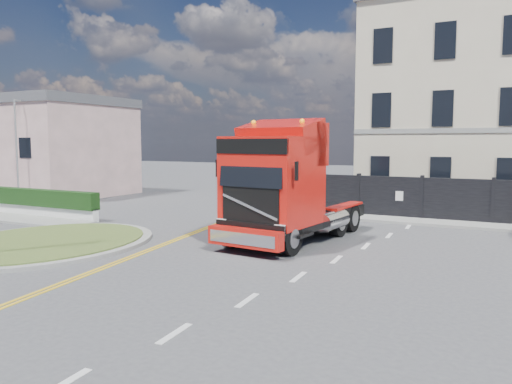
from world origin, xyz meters
The scene contains 11 objects.
ground centered at (0.00, 0.00, 0.00)m, with size 120.00×120.00×0.00m, color #424244.
traffic_island centered at (-7.00, -3.00, 0.08)m, with size 6.80×6.80×0.17m.
hedge_wall centered at (-13.00, 1.50, 0.74)m, with size 8.00×0.55×1.35m.
pavement_side centered at (-13.00, 0.40, 0.05)m, with size 8.50×1.80×0.10m, color gray.
seaside_bldg_pink centered at (-20.00, 9.00, 3.00)m, with size 8.00×8.00×6.00m, color beige.
seaside_bldg_cream centered at (-28.00, 11.00, 2.50)m, with size 9.00×8.00×5.00m, color silver.
hoarding_fence centered at (6.55, 9.00, 1.00)m, with size 18.80×0.25×2.00m.
georgian_building centered at (6.00, 16.50, 5.77)m, with size 12.30×10.30×12.80m.
pavement_far centered at (6.00, 8.10, 0.06)m, with size 20.00×1.60×0.12m, color gray.
truck centered at (0.42, 1.13, 1.93)m, with size 3.38×7.43×4.31m.
lamppost_slim centered at (-18.10, 4.50, 3.64)m, with size 0.25×0.50×6.16m.
Camera 1 is at (7.68, -15.06, 3.65)m, focal length 35.00 mm.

